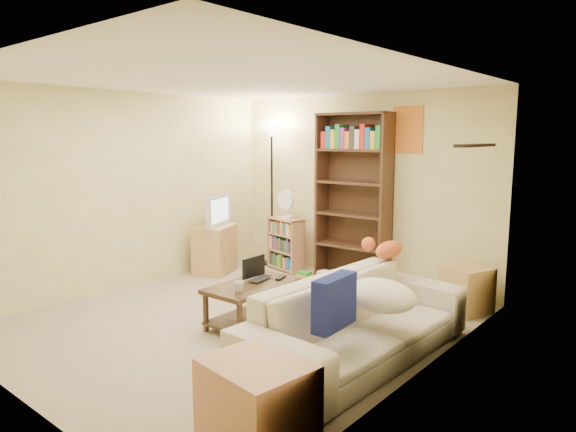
{
  "coord_description": "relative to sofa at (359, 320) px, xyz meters",
  "views": [
    {
      "loc": [
        3.74,
        -3.7,
        1.93
      ],
      "look_at": [
        0.08,
        0.67,
        1.05
      ],
      "focal_mm": 32.0,
      "sensor_mm": 36.0,
      "label": 1
    }
  ],
  "objects": [
    {
      "name": "laptop_screen",
      "position": [
        -1.41,
        0.14,
        0.22
      ],
      "size": [
        0.02,
        0.33,
        0.22
      ],
      "primitive_type": "cube",
      "rotation": [
        0.0,
        0.0,
        0.03
      ],
      "color": "white",
      "rests_on": "laptop"
    },
    {
      "name": "tall_bookshelf",
      "position": [
        -1.41,
        2.05,
        0.84
      ],
      "size": [
        1.03,
        0.39,
        2.24
      ],
      "rotation": [
        0.0,
        0.0,
        0.05
      ],
      "color": "#47291B",
      "rests_on": "ground"
    },
    {
      "name": "mug",
      "position": [
        -1.2,
        -0.28,
        0.14
      ],
      "size": [
        0.12,
        0.12,
        0.1
      ],
      "primitive_type": "imported",
      "rotation": [
        0.0,
        0.0,
        -0.06
      ],
      "color": "silver",
      "rests_on": "coffee_table"
    },
    {
      "name": "desk_fan",
      "position": [
        -2.41,
        1.86,
        0.65
      ],
      "size": [
        0.27,
        0.15,
        0.42
      ],
      "color": "white",
      "rests_on": "short_bookshelf"
    },
    {
      "name": "end_cabinet",
      "position": [
        0.18,
        -1.49,
        -0.08
      ],
      "size": [
        0.71,
        0.62,
        0.54
      ],
      "primitive_type": "cube",
      "rotation": [
        0.0,
        0.0,
        -0.13
      ],
      "color": "tan",
      "rests_on": "ground"
    },
    {
      "name": "laptop",
      "position": [
        -1.26,
        0.15,
        0.1
      ],
      "size": [
        0.38,
        0.32,
        0.02
      ],
      "primitive_type": "imported",
      "rotation": [
        0.0,
        0.0,
        1.77
      ],
      "color": "black",
      "rests_on": "coffee_table"
    },
    {
      "name": "short_bookshelf",
      "position": [
        -2.45,
        1.9,
        0.04
      ],
      "size": [
        0.63,
        0.36,
        0.77
      ],
      "rotation": [
        0.0,
        0.0,
        -0.22
      ],
      "color": "tan",
      "rests_on": "ground"
    },
    {
      "name": "television",
      "position": [
        -3.17,
        1.17,
        0.54
      ],
      "size": [
        0.83,
        0.65,
        0.44
      ],
      "primitive_type": "imported",
      "rotation": [
        0.0,
        0.0,
        1.97
      ],
      "color": "black",
      "rests_on": "tv_stand"
    },
    {
      "name": "cream_blanket",
      "position": [
        0.17,
        0.05,
        0.25
      ],
      "size": [
        0.64,
        0.46,
        0.27
      ],
      "primitive_type": "ellipsoid",
      "color": "white",
      "rests_on": "sofa"
    },
    {
      "name": "tabby_cat",
      "position": [
        -0.28,
        0.93,
        0.44
      ],
      "size": [
        0.55,
        0.21,
        0.19
      ],
      "color": "#D05E2C",
      "rests_on": "sofa"
    },
    {
      "name": "side_table",
      "position": [
        0.25,
        1.81,
        -0.09
      ],
      "size": [
        0.58,
        0.58,
        0.51
      ],
      "primitive_type": "cube",
      "rotation": [
        0.0,
        0.0,
        -0.37
      ],
      "color": "#D8B669",
      "rests_on": "ground"
    },
    {
      "name": "book_stacks",
      "position": [
        -1.5,
        1.63,
        -0.25
      ],
      "size": [
        0.74,
        0.33,
        0.23
      ],
      "color": "red",
      "rests_on": "ground"
    },
    {
      "name": "room",
      "position": [
        -1.46,
        0.02,
        1.27
      ],
      "size": [
        4.5,
        4.54,
        2.52
      ],
      "color": "tan",
      "rests_on": "ground"
    },
    {
      "name": "sofa",
      "position": [
        0.0,
        0.0,
        0.0
      ],
      "size": [
        2.45,
        1.1,
        0.7
      ],
      "primitive_type": "imported",
      "rotation": [
        0.0,
        0.0,
        1.54
      ],
      "color": "beige",
      "rests_on": "ground"
    },
    {
      "name": "tv_stand",
      "position": [
        -3.17,
        1.17,
        -0.01
      ],
      "size": [
        0.66,
        0.75,
        0.67
      ],
      "primitive_type": "cube",
      "rotation": [
        0.0,
        0.0,
        0.4
      ],
      "color": "tan",
      "rests_on": "ground"
    },
    {
      "name": "tv_remote",
      "position": [
        -1.18,
        0.32,
        0.1
      ],
      "size": [
        0.11,
        0.18,
        0.02
      ],
      "primitive_type": "cube",
      "rotation": [
        0.0,
        0.0,
        0.33
      ],
      "color": "black",
      "rests_on": "coffee_table"
    },
    {
      "name": "coffee_table",
      "position": [
        -1.28,
        -0.01,
        -0.06
      ],
      "size": [
        0.57,
        1.0,
        0.44
      ],
      "rotation": [
        0.0,
        0.0,
        0.03
      ],
      "color": "#3E2A18",
      "rests_on": "ground"
    },
    {
      "name": "navy_pillow",
      "position": [
        0.1,
        -0.52,
        0.32
      ],
      "size": [
        0.17,
        0.47,
        0.41
      ],
      "primitive_type": "cube",
      "rotation": [
        0.0,
        0.0,
        1.64
      ],
      "color": "navy",
      "rests_on": "sofa"
    },
    {
      "name": "floor_lamp",
      "position": [
        -2.84,
        2.05,
        1.31
      ],
      "size": [
        0.35,
        0.35,
        2.08
      ],
      "color": "black",
      "rests_on": "ground"
    }
  ]
}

